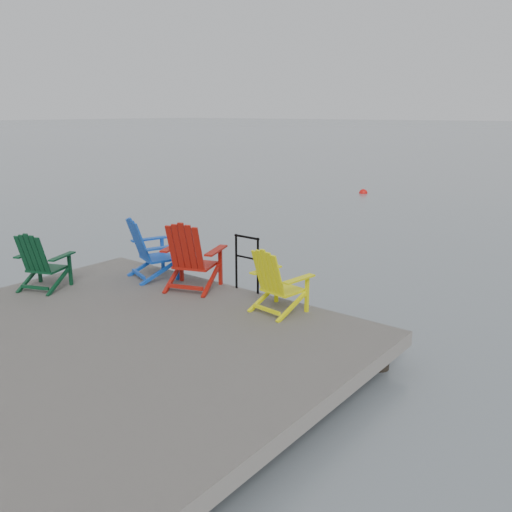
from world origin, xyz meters
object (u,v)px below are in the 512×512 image
Objects in this scene: chair_green at (41,261)px; chair_red at (191,255)px; chair_blue at (150,248)px; chair_yellow at (277,280)px; handrail at (247,258)px; buoy_b at (363,193)px.

chair_red is (1.88, 1.48, 0.09)m from chair_green.
chair_blue is 1.11× the size of chair_yellow.
handrail is 0.89m from chair_red.
chair_yellow is at bearing -20.21° from chair_red.
buoy_b is at bearing 110.20° from handrail.
chair_green is 2.40m from chair_red.
chair_blue is at bearing 158.78° from chair_red.
chair_yellow is at bearing -67.17° from buoy_b.
buoy_b is at bearing 76.77° from chair_green.
chair_red reaches higher than chair_green.
chair_yellow is at bearing 20.35° from chair_blue.
chair_yellow is (0.93, -0.47, -0.07)m from handrail.
chair_red is (0.98, -0.01, 0.04)m from chair_blue.
chair_red is (-0.75, -0.49, 0.02)m from handrail.
chair_yellow is 15.59m from buoy_b.
handrail is at bearing 12.42° from chair_red.
chair_blue is 2.99× the size of buoy_b.
chair_red is at bearing -172.78° from chair_yellow.
chair_green is 0.91× the size of chair_blue.
chair_yellow is (1.68, 0.01, -0.09)m from chair_red.
handrail is 0.95× the size of chair_yellow.
chair_red is at bearing 19.71° from chair_blue.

